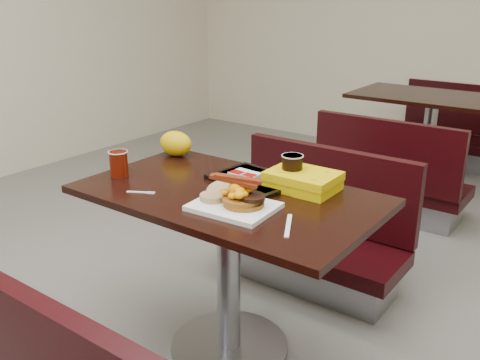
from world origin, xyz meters
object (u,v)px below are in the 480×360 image
Objects in this scene: bench_far_n at (453,127)px; fork at (137,192)px; bench_near_n at (310,223)px; coffee_cup_far at (292,169)px; hashbrown_sleeve_right at (252,176)px; clamshell at (303,181)px; table_near at (229,275)px; bench_far_s at (395,166)px; pancake_stack at (244,201)px; paper_bag at (176,143)px; platter at (234,207)px; knife at (288,226)px; coffee_cup_near at (119,164)px; table_far at (428,142)px; hashbrown_sleeve_left at (239,174)px; tray at (255,179)px.

bench_far_n is 8.72× the size of fork.
fork is (-0.29, -0.92, 0.39)m from bench_near_n.
coffee_cup_far is at bearing 14.55° from fork.
hashbrown_sleeve_right is 0.22m from clamshell.
fork is 1.49× the size of hashbrown_sleeve_right.
table_near is 1.20× the size of bench_far_s.
pancake_stack reaches higher than bench_far_n.
bench_near_n and bench_far_s have the same top height.
bench_near_n is 5.80× the size of paper_bag.
platter reaches higher than bench_near_n.
knife is 0.41m from coffee_cup_far.
coffee_cup_far is (0.67, 0.33, 0.02)m from coffee_cup_near.
bench_far_n is 3.49m from coffee_cup_near.
pancake_stack is 1.32× the size of fork.
bench_far_n is (0.00, 2.60, 0.00)m from bench_near_n.
hashbrown_sleeve_right is at bearing -89.70° from table_far.
hashbrown_sleeve_left is at bearing 119.05° from platter.
coffee_cup_near reaches higher than hashbrown_sleeve_left.
bench_far_n is 3.13m from coffee_cup_far.
pancake_stack is at bearing -102.39° from clamshell.
fork is (-0.29, -2.82, 0.38)m from table_far.
coffee_cup_near is at bearing -121.53° from bench_near_n.
bench_far_s is 8.69× the size of coffee_cup_far.
knife reaches higher than table_far.
coffee_cup_far reaches higher than tray.
tray is at bearing 117.50° from pancake_stack.
coffee_cup_near reaches higher than tray.
hashbrown_sleeve_right is at bearing -157.77° from coffee_cup_far.
coffee_cup_near reaches higher than bench_far_n.
clamshell is (0.27, 0.06, 0.01)m from hashbrown_sleeve_left.
bench_far_s is 1.76m from clamshell.
table_near is at bearing 8.47° from fork.
hashbrown_sleeve_left is (-0.21, 0.25, -0.01)m from pancake_stack.
coffee_cup_far is (-0.20, 0.35, 0.07)m from knife.
table_near is 10.46× the size of fork.
paper_bag is at bearing 176.54° from coffee_cup_far.
hashbrown_sleeve_right is (0.30, 0.37, 0.03)m from fork.
coffee_cup_near is 0.37m from paper_bag.
paper_bag is at bearing 166.65° from hashbrown_sleeve_right.
hashbrown_sleeve_left is at bearing -91.15° from table_far.
clamshell is (0.10, 0.33, 0.03)m from platter.
pancake_stack is 0.80× the size of knife.
clamshell is (0.22, -3.10, 0.43)m from bench_far_n.
coffee_cup_far reaches higher than hashbrown_sleeve_left.
fork reaches higher than bench_near_n.
bench_far_n is 11.91× the size of hashbrown_sleeve_left.
pancake_stack reaches higher than tray.
table_near is 14.30× the size of hashbrown_sleeve_left.
paper_bag reaches higher than coffee_cup_near.
coffee_cup_near is 0.63× the size of paper_bag.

